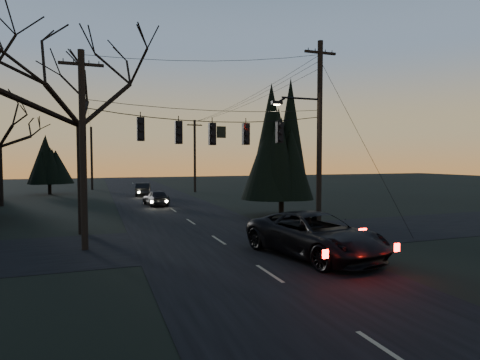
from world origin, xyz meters
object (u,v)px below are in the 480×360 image
object	(u,v)px
utility_pole_far_l	(92,190)
evergreen_right	(282,147)
utility_pole_far_r	(195,192)
bare_tree_left	(80,82)
suv_near	(315,235)
utility_pole_right	(318,233)
sedan_oncoming_b	(143,189)
utility_pole_left	(85,250)
sedan_oncoming_a	(156,198)

from	to	relation	value
utility_pole_far_l	evergreen_right	world-z (taller)	evergreen_right
utility_pole_far_r	evergreen_right	xyz separation A→B (m)	(1.14, -21.11, 4.75)
bare_tree_left	suv_near	xyz separation A→B (m)	(8.87, -8.47, -6.96)
utility_pole_right	sedan_oncoming_b	xyz separation A→B (m)	(-6.30, 25.26, 0.68)
utility_pole_far_l	bare_tree_left	xyz separation A→B (m)	(-0.20, -31.98, 7.84)
utility_pole_left	sedan_oncoming_b	xyz separation A→B (m)	(5.20, 25.26, 0.68)
suv_near	sedan_oncoming_b	xyz separation A→B (m)	(-3.47, 29.71, -0.20)
utility_pole_far_l	suv_near	xyz separation A→B (m)	(8.67, -40.45, 0.88)
bare_tree_left	utility_pole_far_l	bearing A→B (deg)	89.64
utility_pole_right	sedan_oncoming_b	world-z (taller)	utility_pole_right
utility_pole_right	bare_tree_left	size ratio (longest dim) A/B	0.89
suv_near	utility_pole_far_l	bearing A→B (deg)	90.13
bare_tree_left	suv_near	size ratio (longest dim) A/B	1.78
utility_pole_left	bare_tree_left	world-z (taller)	bare_tree_left
utility_pole_right	sedan_oncoming_a	size ratio (longest dim) A/B	2.55
utility_pole_right	suv_near	xyz separation A→B (m)	(-2.83, -4.45, 0.88)
utility_pole_left	suv_near	bearing A→B (deg)	-27.15
suv_near	sedan_oncoming_a	size ratio (longest dim) A/B	1.61
utility_pole_far_l	bare_tree_left	size ratio (longest dim) A/B	0.71
utility_pole_far_r	utility_pole_left	bearing A→B (deg)	-112.33
utility_pole_far_r	suv_near	size ratio (longest dim) A/B	1.35
bare_tree_left	evergreen_right	world-z (taller)	bare_tree_left
utility_pole_right	utility_pole_left	bearing A→B (deg)	180.00
sedan_oncoming_a	sedan_oncoming_b	distance (m)	9.63
sedan_oncoming_a	sedan_oncoming_b	world-z (taller)	sedan_oncoming_b
bare_tree_left	sedan_oncoming_a	size ratio (longest dim) A/B	2.86
utility_pole_far_r	utility_pole_far_l	xyz separation A→B (m)	(-11.50, 8.00, 0.00)
evergreen_right	utility_pole_right	bearing A→B (deg)	-99.40
sedan_oncoming_b	utility_pole_left	bearing A→B (deg)	87.28
utility_pole_left	utility_pole_far_l	distance (m)	36.00
utility_pole_far_l	sedan_oncoming_b	bearing A→B (deg)	-64.16
bare_tree_left	sedan_oncoming_a	bearing A→B (deg)	65.05
evergreen_right	sedan_oncoming_b	xyz separation A→B (m)	(-7.44, 18.37, -4.07)
sedan_oncoming_a	sedan_oncoming_b	bearing A→B (deg)	-96.52
utility_pole_right	sedan_oncoming_b	distance (m)	26.05
utility_pole_right	sedan_oncoming_a	xyz separation A→B (m)	(-6.30, 15.63, 0.67)
utility_pole_right	utility_pole_far_l	xyz separation A→B (m)	(-11.50, 36.00, 0.00)
utility_pole_left	utility_pole_far_r	distance (m)	30.27
utility_pole_left	suv_near	world-z (taller)	utility_pole_left
utility_pole_right	utility_pole_far_r	bearing A→B (deg)	90.00
utility_pole_left	sedan_oncoming_a	world-z (taller)	utility_pole_left
utility_pole_right	evergreen_right	xyz separation A→B (m)	(1.14, 6.89, 4.75)
bare_tree_left	evergreen_right	distance (m)	13.52
utility_pole_far_r	sedan_oncoming_b	bearing A→B (deg)	-156.53
utility_pole_far_r	sedan_oncoming_b	size ratio (longest dim) A/B	2.07
utility_pole_left	utility_pole_far_l	xyz separation A→B (m)	(0.00, 36.00, 0.00)
utility_pole_far_r	evergreen_right	bearing A→B (deg)	-86.90
utility_pole_right	bare_tree_left	world-z (taller)	bare_tree_left
utility_pole_right	evergreen_right	size ratio (longest dim) A/B	1.20
utility_pole_far_l	sedan_oncoming_a	distance (m)	21.03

